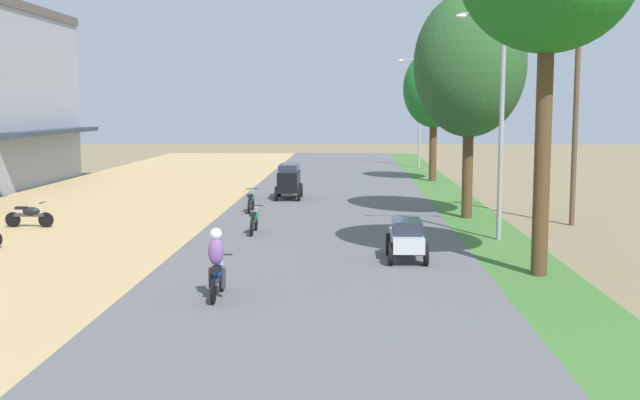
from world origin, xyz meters
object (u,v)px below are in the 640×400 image
Objects in this scene: car_sedan_silver at (407,237)px; motorbike_foreground_rider at (217,265)px; parked_motorbike_fourth at (30,214)px; car_van_black at (289,179)px; motorbike_ahead_third at (251,200)px; utility_pole_near at (576,98)px; streetlamp_near at (502,108)px; median_tree_second at (470,65)px; streetlamp_mid at (420,105)px; motorbike_ahead_second at (254,219)px; median_tree_third at (434,89)px.

car_sedan_silver is 6.70m from motorbike_foreground_rider.
car_van_black reaches higher than parked_motorbike_fourth.
utility_pole_near is at bearing -12.75° from motorbike_ahead_third.
streetlamp_near is 4.21× the size of motorbike_foreground_rider.
car_sedan_silver is 1.26× the size of motorbike_foreground_rider.
parked_motorbike_fourth is 0.20× the size of median_tree_second.
median_tree_second is 4.25m from utility_pole_near.
utility_pole_near reaches higher than streetlamp_mid.
motorbike_ahead_second is at bearing 91.88° from motorbike_foreground_rider.
utility_pole_near is 5.12× the size of motorbike_ahead_second.
car_van_black is (-4.60, 15.16, 0.28)m from car_sedan_silver.
utility_pole_near is 10.93m from car_sedan_silver.
utility_pole_near is 12.85m from motorbike_ahead_second.
motorbike_foreground_rider is at bearing -88.12° from motorbike_ahead_second.
streetlamp_near is (16.80, -2.05, 3.89)m from parked_motorbike_fourth.
streetlamp_near reaches higher than parked_motorbike_fourth.
motorbike_ahead_second is 1.00× the size of motorbike_ahead_third.
motorbike_foreground_rider is (8.76, -10.61, 0.30)m from parked_motorbike_fourth.
median_tree_third is 4.33× the size of motorbike_ahead_second.
median_tree_second is 4.95× the size of motorbike_ahead_third.
median_tree_third reaches higher than motorbike_ahead_third.
median_tree_second is 3.94× the size of car_sedan_silver.
streetlamp_mid reaches higher than car_sedan_silver.
streetlamp_near is at bearing -132.66° from utility_pole_near.
motorbike_foreground_rider is 9.48m from motorbike_ahead_second.
motorbike_ahead_third is at bearing 94.29° from motorbike_foreground_rider.
car_van_black is (-7.94, 11.37, -3.42)m from streetlamp_near.
streetlamp_near reaches higher than motorbike_ahead_third.
streetlamp_near is 3.36× the size of car_sedan_silver.
median_tree_third is at bearing 48.77° from parked_motorbike_fourth.
motorbike_ahead_second is (-8.28, -20.22, -4.94)m from median_tree_third.
median_tree_second reaches higher than streetlamp_near.
motorbike_ahead_second is (-0.31, 9.47, -0.28)m from motorbike_foreground_rider.
parked_motorbike_fourth is at bearing -149.15° from motorbike_ahead_third.
utility_pole_near reaches higher than motorbike_ahead_third.
car_van_black is (-11.39, 7.63, -3.78)m from utility_pole_near.
streetlamp_near is 11.95m from motorbike_ahead_third.
motorbike_ahead_second is at bearing 173.77° from streetlamp_near.
median_tree_third is (16.73, 19.09, 4.96)m from parked_motorbike_fourth.
motorbike_ahead_third is at bearing 98.27° from motorbike_ahead_second.
motorbike_ahead_third is at bearing 30.85° from parked_motorbike_fourth.
motorbike_foreground_rider is at bearing -133.21° from streetlamp_near.
streetlamp_near reaches higher than car_sedan_silver.
streetlamp_mid is 35.85m from car_sedan_silver.
median_tree_second is 16.65m from motorbike_foreground_rider.
motorbike_ahead_third is at bearing -104.50° from car_van_black.
streetlamp_near is at bearing -90.00° from streetlamp_mid.
median_tree_second is 1.18× the size of streetlamp_near.
utility_pole_near reaches higher than median_tree_second.
parked_motorbike_fourth is 0.80× the size of car_sedan_silver.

